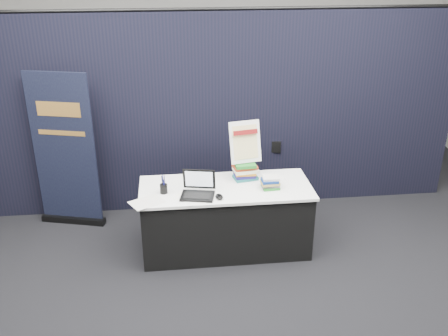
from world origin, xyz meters
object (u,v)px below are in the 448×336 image
at_px(display_table, 226,218).
at_px(book_stack_short, 270,182).
at_px(laptop, 197,190).
at_px(stacking_chair, 268,173).
at_px(pullup_banner, 66,160).
at_px(info_sign, 245,142).
at_px(book_stack_tall, 245,171).

height_order(display_table, book_stack_short, book_stack_short).
bearing_deg(laptop, stacking_chair, 60.09).
bearing_deg(pullup_banner, book_stack_short, -5.89).
bearing_deg(book_stack_short, laptop, -174.52).
height_order(display_table, info_sign, info_sign).
xyz_separation_m(laptop, stacking_chair, (0.94, 1.06, -0.34)).
xyz_separation_m(display_table, pullup_banner, (-1.76, 0.78, 0.44)).
xyz_separation_m(laptop, book_stack_short, (0.76, 0.07, 0.01)).
bearing_deg(book_stack_short, info_sign, 128.60).
bearing_deg(laptop, book_stack_short, 17.37).
height_order(book_stack_tall, pullup_banner, pullup_banner).
distance_m(display_table, book_stack_tall, 0.55).
bearing_deg(book_stack_tall, pullup_banner, 162.87).
bearing_deg(info_sign, laptop, -157.79).
height_order(display_table, pullup_banner, pullup_banner).
height_order(book_stack_short, pullup_banner, pullup_banner).
distance_m(display_table, book_stack_short, 0.64).
height_order(info_sign, pullup_banner, pullup_banner).
bearing_deg(display_table, book_stack_tall, 35.88).
xyz_separation_m(display_table, laptop, (-0.31, -0.15, 0.43)).
xyz_separation_m(book_stack_short, pullup_banner, (-2.21, 0.86, -0.00)).
xyz_separation_m(laptop, pullup_banner, (-1.45, 0.93, 0.00)).
bearing_deg(info_sign, book_stack_short, -62.30).
distance_m(book_stack_tall, pullup_banner, 2.08).
bearing_deg(info_sign, stacking_chair, 49.22).
relative_size(laptop, book_stack_short, 2.03).
distance_m(laptop, info_sign, 0.73).
relative_size(laptop, info_sign, 0.81).
relative_size(display_table, book_stack_short, 9.86).
distance_m(book_stack_tall, book_stack_short, 0.33).
distance_m(laptop, stacking_chair, 1.46).
bearing_deg(pullup_banner, stacking_chair, 18.32).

